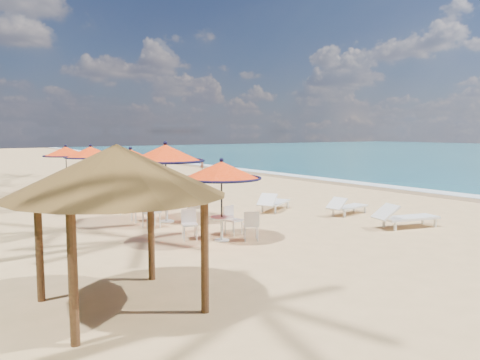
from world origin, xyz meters
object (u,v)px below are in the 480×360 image
object	(u,v)px
station_0	(222,180)
lounger_near	(404,216)
station_3	(90,159)
station_4	(66,156)
lounger_far	(273,202)
station_1	(165,163)
station_2	(130,162)
lounger_mid	(346,206)
palapa	(117,171)

from	to	relation	value
station_0	lounger_near	world-z (taller)	station_0
station_3	station_0	bearing A→B (deg)	-88.00
station_4	lounger_far	size ratio (longest dim) A/B	1.14
lounger_near	station_3	bearing A→B (deg)	130.72
station_4	station_3	bearing A→B (deg)	-87.00
station_1	station_2	distance (m)	2.99
station_3	station_2	bearing A→B (deg)	-86.85
station_1	lounger_far	xyz separation A→B (m)	(4.28, -0.31, -1.61)
lounger_near	lounger_mid	world-z (taller)	lounger_near
station_3	palapa	bearing A→B (deg)	-105.41
lounger_mid	station_4	bearing A→B (deg)	107.86
lounger_near	station_2	bearing A→B (deg)	139.93
station_0	palapa	size ratio (longest dim) A/B	0.62
lounger_near	palapa	bearing A→B (deg)	-157.43
station_0	station_3	distance (m)	10.29
station_0	lounger_mid	world-z (taller)	station_0
palapa	lounger_near	bearing A→B (deg)	7.68
station_3	lounger_mid	xyz separation A→B (m)	(6.14, -9.50, -1.45)
station_2	lounger_mid	distance (m)	8.18
lounger_far	palapa	world-z (taller)	palapa
station_0	station_2	xyz separation A→B (m)	(-0.14, 6.22, 0.17)
lounger_mid	lounger_far	size ratio (longest dim) A/B	0.94
station_1	station_3	distance (m)	7.06
station_3	lounger_far	bearing A→B (deg)	-58.45
station_1	lounger_mid	bearing A→B (deg)	-22.54
station_2	lounger_far	size ratio (longest dim) A/B	1.18
lounger_near	station_0	bearing A→B (deg)	176.67
station_4	lounger_near	bearing A→B (deg)	-68.63
station_2	lounger_near	xyz separation A→B (m)	(5.63, -8.03, -1.47)
lounger_near	palapa	xyz separation A→B (m)	(-9.54, -1.29, 1.96)
station_2	lounger_near	size ratio (longest dim) A/B	1.08
lounger_near	station_1	bearing A→B (deg)	153.00
lounger_near	lounger_far	bearing A→B (deg)	120.63
lounger_near	lounger_mid	bearing A→B (deg)	98.71
lounger_mid	lounger_far	bearing A→B (deg)	118.67
lounger_near	palapa	world-z (taller)	palapa
lounger_mid	palapa	size ratio (longest dim) A/B	0.53
station_1	lounger_near	distance (m)	7.71
station_2	station_4	size ratio (longest dim) A/B	1.04
station_2	station_3	size ratio (longest dim) A/B	1.00
station_0	lounger_far	world-z (taller)	station_0
station_3	lounger_mid	distance (m)	11.40
station_0	station_2	distance (m)	6.23
station_4	palapa	world-z (taller)	palapa
station_0	lounger_far	xyz separation A→B (m)	(4.16, 2.92, -1.32)
lounger_mid	palapa	distance (m)	10.75
station_1	lounger_near	xyz separation A→B (m)	(5.62, -5.04, -1.59)
lounger_near	palapa	size ratio (longest dim) A/B	0.62
station_0	station_3	xyz separation A→B (m)	(-0.36, 10.29, 0.10)
station_2	station_3	world-z (taller)	station_3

